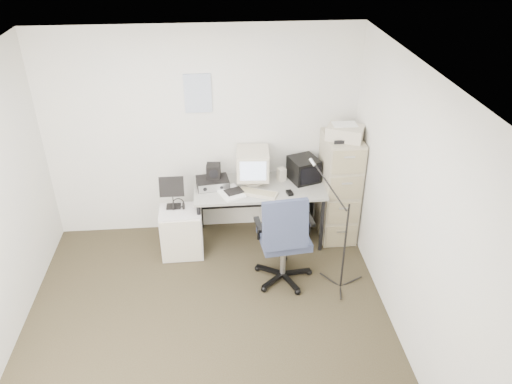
{
  "coord_description": "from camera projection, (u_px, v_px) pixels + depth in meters",
  "views": [
    {
      "loc": [
        0.16,
        -3.54,
        3.58
      ],
      "look_at": [
        0.55,
        0.95,
        0.95
      ],
      "focal_mm": 35.0,
      "sensor_mm": 36.0,
      "label": 1
    }
  ],
  "objects": [
    {
      "name": "mic_stand",
      "position": [
        346.0,
        234.0,
        5.03
      ],
      "size": [
        0.03,
        0.03,
        1.35
      ],
      "primitive_type": "cylinder",
      "rotation": [
        0.0,
        0.0,
        2.07
      ],
      "color": "black",
      "rests_on": "floor"
    },
    {
      "name": "desk_speaker",
      "position": [
        281.0,
        174.0,
        5.85
      ],
      "size": [
        0.11,
        0.11,
        0.16
      ],
      "primitive_type": "cube",
      "rotation": [
        0.0,
        0.0,
        0.43
      ],
      "color": "beige",
      "rests_on": "desk"
    },
    {
      "name": "office_chair",
      "position": [
        284.0,
        236.0,
        5.2
      ],
      "size": [
        0.71,
        0.71,
        1.12
      ],
      "primitive_type": "cube",
      "rotation": [
        0.0,
        0.0,
        0.11
      ],
      "color": "#363F58",
      "rests_on": "floor"
    },
    {
      "name": "desk",
      "position": [
        259.0,
        213.0,
        5.95
      ],
      "size": [
        1.5,
        0.7,
        0.73
      ],
      "primitive_type": "cube",
      "color": "#979797",
      "rests_on": "floor"
    },
    {
      "name": "ceiling",
      "position": [
        191.0,
        76.0,
        3.57
      ],
      "size": [
        3.6,
        3.6,
        0.01
      ],
      "primitive_type": "cube",
      "color": "white",
      "rests_on": "ground"
    },
    {
      "name": "crt_tv",
      "position": [
        304.0,
        169.0,
        5.83
      ],
      "size": [
        0.39,
        0.4,
        0.28
      ],
      "primitive_type": "cube",
      "rotation": [
        0.0,
        0.0,
        0.32
      ],
      "color": "black",
      "rests_on": "desk"
    },
    {
      "name": "headphones",
      "position": [
        179.0,
        205.0,
        5.6
      ],
      "size": [
        0.17,
        0.17,
        0.03
      ],
      "primitive_type": "torus",
      "rotation": [
        0.0,
        0.0,
        0.16
      ],
      "color": "black",
      "rests_on": "side_cart"
    },
    {
      "name": "wall_calendar",
      "position": [
        198.0,
        93.0,
        5.49
      ],
      "size": [
        0.3,
        0.02,
        0.44
      ],
      "primitive_type": "cube",
      "color": "white",
      "rests_on": "wall_back"
    },
    {
      "name": "radio_receiver",
      "position": [
        213.0,
        183.0,
        5.73
      ],
      "size": [
        0.39,
        0.3,
        0.1
      ],
      "primitive_type": "cube",
      "rotation": [
        0.0,
        0.0,
        0.12
      ],
      "color": "black",
      "rests_on": "desk"
    },
    {
      "name": "wall_back",
      "position": [
        202.0,
        135.0,
        5.75
      ],
      "size": [
        3.6,
        0.02,
        2.5
      ],
      "primitive_type": "cube",
      "color": "silver",
      "rests_on": "ground"
    },
    {
      "name": "crt_monitor",
      "position": [
        253.0,
        166.0,
        5.75
      ],
      "size": [
        0.39,
        0.41,
        0.41
      ],
      "primitive_type": "cube",
      "rotation": [
        0.0,
        0.0,
        -0.06
      ],
      "color": "beige",
      "rests_on": "desk"
    },
    {
      "name": "radio_speaker",
      "position": [
        213.0,
        171.0,
        5.71
      ],
      "size": [
        0.17,
        0.16,
        0.16
      ],
      "primitive_type": "cube",
      "rotation": [
        0.0,
        0.0,
        -0.09
      ],
      "color": "black",
      "rests_on": "radio_receiver"
    },
    {
      "name": "printer",
      "position": [
        345.0,
        133.0,
        5.49
      ],
      "size": [
        0.47,
        0.41,
        0.15
      ],
      "primitive_type": "cube",
      "rotation": [
        0.0,
        0.0,
        -0.43
      ],
      "color": "beige",
      "rests_on": "filing_cabinet"
    },
    {
      "name": "mouse",
      "position": [
        290.0,
        193.0,
        5.61
      ],
      "size": [
        0.08,
        0.11,
        0.03
      ],
      "primitive_type": "cube",
      "rotation": [
        0.0,
        0.0,
        0.21
      ],
      "color": "black",
      "rests_on": "desk"
    },
    {
      "name": "filing_cabinet",
      "position": [
        339.0,
        188.0,
        5.9
      ],
      "size": [
        0.4,
        0.6,
        1.3
      ],
      "primitive_type": "cube",
      "color": "#A39A8B",
      "rests_on": "floor"
    },
    {
      "name": "side_cart",
      "position": [
        182.0,
        232.0,
        5.73
      ],
      "size": [
        0.47,
        0.38,
        0.58
      ],
      "primitive_type": "cube",
      "rotation": [
        0.0,
        0.0,
        0.02
      ],
      "color": "silver",
      "rests_on": "floor"
    },
    {
      "name": "pc_tower",
      "position": [
        291.0,
        221.0,
        6.04
      ],
      "size": [
        0.35,
        0.54,
        0.46
      ],
      "primitive_type": "cube",
      "rotation": [
        0.0,
        0.0,
        0.29
      ],
      "color": "beige",
      "rests_on": "floor"
    },
    {
      "name": "floor",
      "position": [
        208.0,
        328.0,
        4.84
      ],
      "size": [
        3.6,
        3.6,
        0.01
      ],
      "primitive_type": "cube",
      "color": "#312716",
      "rests_on": "ground"
    },
    {
      "name": "papers",
      "position": [
        230.0,
        193.0,
        5.62
      ],
      "size": [
        0.35,
        0.39,
        0.02
      ],
      "primitive_type": "cube",
      "rotation": [
        0.0,
        0.0,
        0.39
      ],
      "color": "white",
      "rests_on": "desk"
    },
    {
      "name": "wall_right",
      "position": [
        408.0,
        211.0,
        4.34
      ],
      "size": [
        0.02,
        3.6,
        2.5
      ],
      "primitive_type": "cube",
      "color": "silver",
      "rests_on": "ground"
    },
    {
      "name": "music_stand",
      "position": [
        172.0,
        192.0,
        5.56
      ],
      "size": [
        0.28,
        0.16,
        0.4
      ],
      "primitive_type": "cube",
      "rotation": [
        0.0,
        0.0,
        0.05
      ],
      "color": "black",
      "rests_on": "side_cart"
    },
    {
      "name": "keyboard",
      "position": [
        258.0,
        193.0,
        5.61
      ],
      "size": [
        0.47,
        0.31,
        0.02
      ],
      "primitive_type": "cube",
      "rotation": [
        0.0,
        0.0,
        -0.4
      ],
      "color": "beige",
      "rests_on": "desk"
    }
  ]
}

